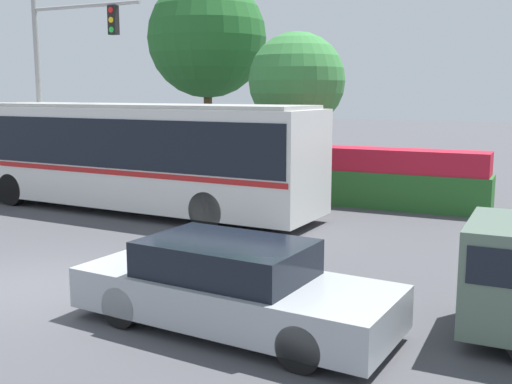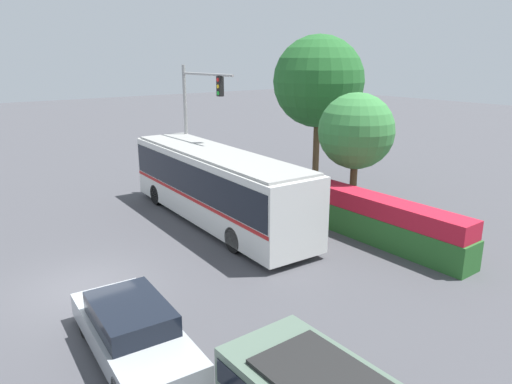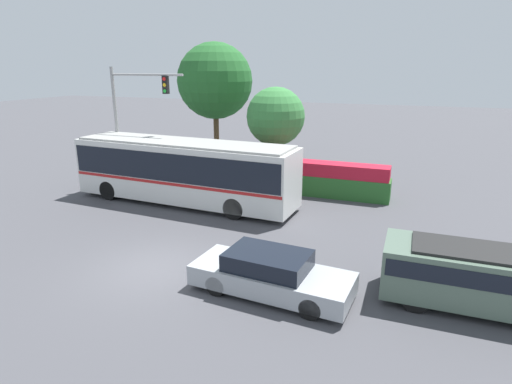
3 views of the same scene
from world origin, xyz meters
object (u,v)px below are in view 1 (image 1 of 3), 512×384
Objects in this scene: sedan_foreground at (232,287)px; street_tree_left at (207,38)px; city_bus at (133,150)px; street_tree_centre at (297,81)px; traffic_light_pole at (60,68)px.

street_tree_left is at bearing 125.68° from sedan_foreground.
street_tree_centre is (2.99, 5.50, 2.07)m from city_bus.
street_tree_centre is (5.11, -2.63, -1.86)m from street_tree_left.
traffic_light_pole reaches higher than street_tree_centre.
street_tree_left is at bearing -72.31° from city_bus.
street_tree_centre reaches higher than city_bus.
traffic_light_pole reaches higher than city_bus.
city_bus is 6.59m from street_tree_centre.
street_tree_left is at bearing 152.74° from street_tree_centre.
traffic_light_pole is (-10.91, 8.31, 3.68)m from sedan_foreground.
street_tree_left reaches higher than city_bus.
city_bus reaches higher than sedan_foreground.
sedan_foreground is at bearing 138.26° from city_bus.
city_bus is 1.76× the size of traffic_light_pole.
sedan_foreground is 18.28m from street_tree_left.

